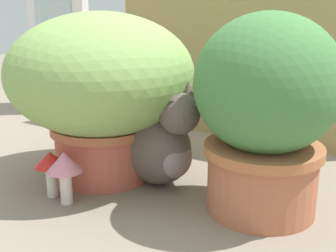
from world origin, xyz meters
TOP-DOWN VIEW (x-y plane):
  - ground_plane at (0.00, 0.00)m, footprint 6.00×6.00m
  - cardboard_backdrop at (0.04, 0.57)m, footprint 0.97×0.03m
  - window_panel_white at (-0.86, 0.57)m, footprint 0.36×0.05m
  - grass_planter at (-0.11, 0.01)m, footprint 0.53×0.53m
  - leafy_planter at (0.37, 0.04)m, footprint 0.35×0.35m
  - cat at (0.06, 0.04)m, footprint 0.36×0.25m
  - mushroom_ornament_red at (-0.13, -0.18)m, footprint 0.09×0.09m
  - mushroom_ornament_pink at (-0.06, -0.20)m, footprint 0.09×0.09m

SIDE VIEW (x-z plane):
  - ground_plane at x=0.00m, z-range 0.00..0.00m
  - mushroom_ornament_red at x=-0.13m, z-range 0.03..0.16m
  - mushroom_ornament_pink at x=-0.06m, z-range 0.03..0.17m
  - cat at x=0.06m, z-range -0.04..0.28m
  - leafy_planter at x=0.37m, z-range 0.02..0.50m
  - grass_planter at x=-0.11m, z-range 0.04..0.52m
  - window_panel_white at x=-0.86m, z-range 0.00..0.81m
  - cardboard_backdrop at x=0.04m, z-range 0.00..0.83m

